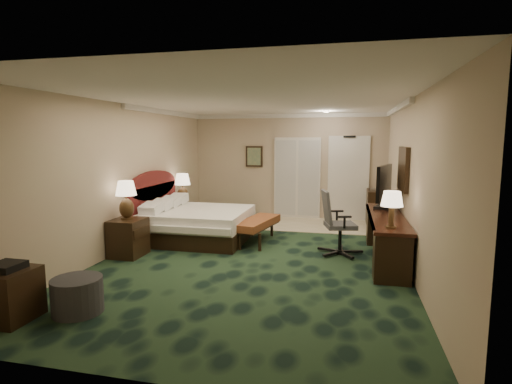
% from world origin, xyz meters
% --- Properties ---
extents(floor, '(5.00, 7.50, 0.00)m').
position_xyz_m(floor, '(0.00, 0.00, 0.00)').
color(floor, black).
rests_on(floor, ground).
extents(ceiling, '(5.00, 7.50, 0.00)m').
position_xyz_m(ceiling, '(0.00, 0.00, 2.70)').
color(ceiling, white).
rests_on(ceiling, wall_back).
extents(wall_back, '(5.00, 0.00, 2.70)m').
position_xyz_m(wall_back, '(0.00, 3.75, 1.35)').
color(wall_back, tan).
rests_on(wall_back, ground).
extents(wall_front, '(5.00, 0.00, 2.70)m').
position_xyz_m(wall_front, '(0.00, -3.75, 1.35)').
color(wall_front, tan).
rests_on(wall_front, ground).
extents(wall_left, '(0.00, 7.50, 2.70)m').
position_xyz_m(wall_left, '(-2.50, 0.00, 1.35)').
color(wall_left, tan).
rests_on(wall_left, ground).
extents(wall_right, '(0.00, 7.50, 2.70)m').
position_xyz_m(wall_right, '(2.50, 0.00, 1.35)').
color(wall_right, tan).
rests_on(wall_right, ground).
extents(crown_molding, '(5.00, 7.50, 0.10)m').
position_xyz_m(crown_molding, '(0.00, 0.00, 2.65)').
color(crown_molding, silver).
rests_on(crown_molding, wall_back).
extents(tile_patch, '(3.20, 1.70, 0.01)m').
position_xyz_m(tile_patch, '(0.90, 2.90, 0.01)').
color(tile_patch, beige).
rests_on(tile_patch, ground).
extents(headboard, '(0.12, 2.00, 1.40)m').
position_xyz_m(headboard, '(-2.44, 1.00, 0.70)').
color(headboard, '#4E161B').
rests_on(headboard, ground).
extents(entry_door, '(1.02, 0.06, 2.18)m').
position_xyz_m(entry_door, '(1.55, 3.72, 1.05)').
color(entry_door, silver).
rests_on(entry_door, ground).
extents(closet_doors, '(1.20, 0.06, 2.10)m').
position_xyz_m(closet_doors, '(0.25, 3.71, 1.05)').
color(closet_doors, '#B8B8B8').
rests_on(closet_doors, ground).
extents(wall_art, '(0.45, 0.06, 0.55)m').
position_xyz_m(wall_art, '(-0.90, 3.71, 1.60)').
color(wall_art, '#496F5A').
rests_on(wall_art, wall_back).
extents(wall_mirror, '(0.05, 0.95, 0.75)m').
position_xyz_m(wall_mirror, '(2.46, 0.60, 1.55)').
color(wall_mirror, white).
rests_on(wall_mirror, wall_right).
extents(bed, '(1.97, 1.83, 0.62)m').
position_xyz_m(bed, '(-1.42, 0.95, 0.31)').
color(bed, white).
rests_on(bed, ground).
extents(nightstand_near, '(0.53, 0.60, 0.66)m').
position_xyz_m(nightstand_near, '(-2.22, -0.42, 0.33)').
color(nightstand_near, black).
rests_on(nightstand_near, ground).
extents(nightstand_far, '(0.44, 0.51, 0.55)m').
position_xyz_m(nightstand_far, '(-2.26, 2.08, 0.28)').
color(nightstand_far, black).
rests_on(nightstand_far, ground).
extents(lamp_near, '(0.44, 0.44, 0.68)m').
position_xyz_m(lamp_near, '(-2.23, -0.40, 1.00)').
color(lamp_near, black).
rests_on(lamp_near, nightstand_near).
extents(lamp_far, '(0.38, 0.38, 0.70)m').
position_xyz_m(lamp_far, '(-2.26, 2.10, 0.90)').
color(lamp_far, black).
rests_on(lamp_far, nightstand_far).
extents(bed_bench, '(0.74, 1.46, 0.47)m').
position_xyz_m(bed_bench, '(-0.21, 1.00, 0.24)').
color(bed_bench, brown).
rests_on(bed_bench, ground).
extents(ottoman, '(0.73, 0.73, 0.42)m').
position_xyz_m(ottoman, '(-1.56, -2.67, 0.21)').
color(ottoman, '#2E2E2E').
rests_on(ottoman, ground).
extents(side_table, '(0.55, 0.55, 0.59)m').
position_xyz_m(side_table, '(-2.20, -3.01, 0.30)').
color(side_table, black).
rests_on(side_table, ground).
extents(desk, '(0.57, 2.65, 0.76)m').
position_xyz_m(desk, '(2.19, 0.38, 0.38)').
color(desk, black).
rests_on(desk, ground).
extents(tv, '(0.38, 1.02, 0.81)m').
position_xyz_m(tv, '(2.20, 1.12, 1.17)').
color(tv, black).
rests_on(tv, desk).
extents(desk_lamp, '(0.34, 0.34, 0.55)m').
position_xyz_m(desk_lamp, '(2.17, -0.62, 1.04)').
color(desk_lamp, black).
rests_on(desk_lamp, desk).
extents(desk_chair, '(0.82, 0.79, 1.16)m').
position_xyz_m(desk_chair, '(1.43, 0.53, 0.58)').
color(desk_chair, '#45444C').
rests_on(desk_chair, ground).
extents(minibar, '(0.45, 0.80, 0.85)m').
position_xyz_m(minibar, '(2.23, 3.20, 0.42)').
color(minibar, black).
rests_on(minibar, ground).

